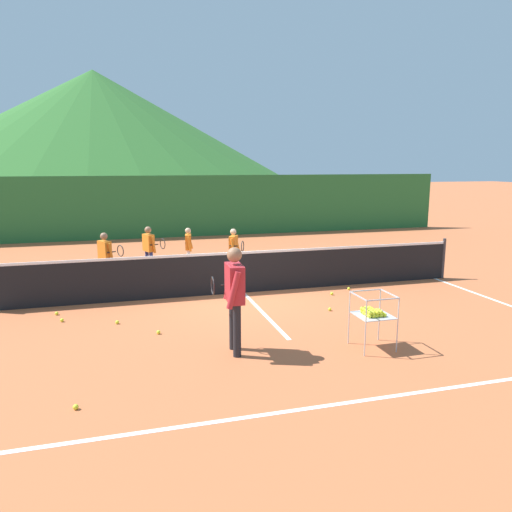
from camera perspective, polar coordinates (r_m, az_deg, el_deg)
ground_plane at (r=11.24m, az=-1.52°, el=-4.35°), size 120.00×120.00×0.00m
line_baseline_near at (r=6.43m, az=11.09°, el=-16.60°), size 10.32×0.08×0.01m
line_baseline_far at (r=15.71m, az=-5.72°, el=-0.02°), size 10.32×0.08×0.01m
line_sideline_east at (r=13.44m, az=20.37°, el=-2.50°), size 0.08×10.14×0.01m
line_service_center at (r=11.24m, az=-1.52°, el=-4.33°), size 0.08×6.39×0.01m
tennis_net at (r=11.12m, az=-1.53°, el=-1.86°), size 10.84×0.08×1.05m
instructor at (r=7.49m, az=-2.61°, el=-4.08°), size 0.43×0.78×1.69m
student_0 at (r=12.38m, az=-17.35°, el=0.28°), size 0.63×0.53×1.30m
student_1 at (r=13.20m, az=-12.50°, el=1.17°), size 0.59×0.54×1.31m
student_2 at (r=13.59m, az=-7.98°, el=1.31°), size 0.27×0.48×1.20m
student_3 at (r=12.97m, az=-2.63°, el=1.07°), size 0.41×0.69×1.24m
ball_cart at (r=8.01m, az=13.60°, el=-6.53°), size 0.58×0.58×0.90m
tennis_ball_0 at (r=11.17m, az=8.95°, el=-4.41°), size 0.07×0.07×0.07m
tennis_ball_1 at (r=9.99m, az=8.71°, el=-6.23°), size 0.07×0.07×0.07m
tennis_ball_2 at (r=6.53m, az=-20.53°, el=-16.36°), size 0.07×0.07×0.07m
tennis_ball_3 at (r=8.75m, az=-11.45°, el=-8.82°), size 0.07×0.07×0.07m
tennis_ball_4 at (r=9.46m, az=-16.08°, el=-7.53°), size 0.07×0.07×0.07m
tennis_ball_5 at (r=11.68m, az=10.91°, el=-3.80°), size 0.07×0.07×0.07m
tennis_ball_6 at (r=9.91m, az=-21.95°, el=-7.05°), size 0.07×0.07×0.07m
tennis_ball_8 at (r=10.39m, az=-22.49°, el=-6.28°), size 0.07×0.07×0.07m
windscreen_fence at (r=19.96m, az=-8.08°, el=5.84°), size 22.71×0.08×2.49m
hill_2 at (r=71.65m, az=-18.42°, el=14.08°), size 55.82×55.82×15.39m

